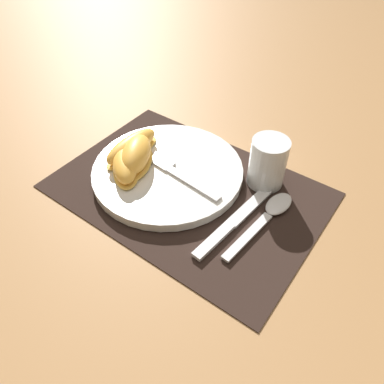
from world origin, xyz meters
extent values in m
plane|color=#A37547|center=(0.00, 0.00, 0.00)|extent=(3.00, 3.00, 0.00)
cube|color=black|center=(0.00, 0.00, 0.00)|extent=(0.45, 0.30, 0.00)
cylinder|color=white|center=(-0.05, 0.01, 0.01)|extent=(0.27, 0.27, 0.02)
cylinder|color=silver|center=(0.10, 0.09, 0.05)|extent=(0.06, 0.06, 0.09)
cylinder|color=orange|center=(0.10, 0.09, 0.03)|extent=(0.05, 0.05, 0.05)
cube|color=silver|center=(0.10, -0.07, 0.01)|extent=(0.02, 0.08, 0.01)
cube|color=silver|center=(0.11, 0.03, 0.01)|extent=(0.03, 0.13, 0.01)
cube|color=silver|center=(0.14, -0.03, 0.01)|extent=(0.02, 0.12, 0.01)
ellipsoid|color=silver|center=(0.14, 0.05, 0.01)|extent=(0.04, 0.06, 0.01)
cube|color=silver|center=(0.01, 0.00, 0.02)|extent=(0.11, 0.02, 0.00)
cube|color=silver|center=(-0.08, 0.01, 0.02)|extent=(0.07, 0.03, 0.00)
ellipsoid|color=#F7C656|center=(-0.13, 0.00, 0.02)|extent=(0.05, 0.12, 0.01)
ellipsoid|color=#F9B242|center=(-0.13, 0.00, 0.04)|extent=(0.04, 0.12, 0.04)
ellipsoid|color=#F7C656|center=(-0.10, -0.02, 0.02)|extent=(0.09, 0.11, 0.01)
ellipsoid|color=#F9B242|center=(-0.10, -0.02, 0.04)|extent=(0.09, 0.11, 0.05)
ellipsoid|color=#F7C656|center=(-0.10, -0.04, 0.02)|extent=(0.10, 0.10, 0.01)
ellipsoid|color=#F9B242|center=(-0.10, -0.04, 0.04)|extent=(0.10, 0.10, 0.03)
camera|label=1|loc=(0.28, -0.37, 0.45)|focal=35.00mm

